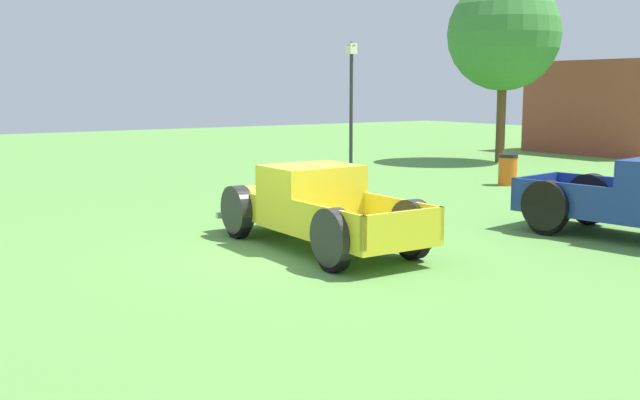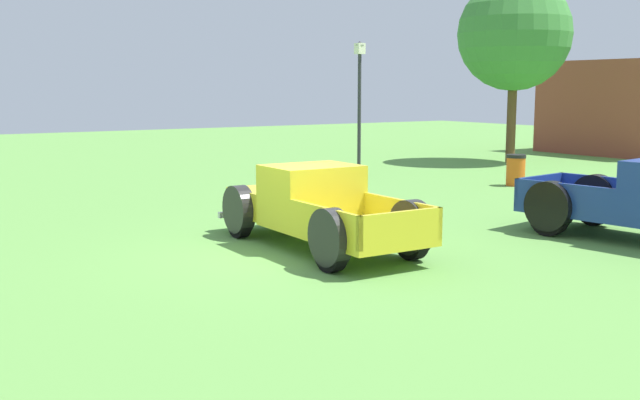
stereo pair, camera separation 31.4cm
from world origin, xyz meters
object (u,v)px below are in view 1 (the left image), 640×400
at_px(lamp_post_near, 351,105).
at_px(trash_can, 508,170).
at_px(oak_tree_east, 504,35).
at_px(pickup_truck_foreground, 309,207).

bearing_deg(lamp_post_near, trash_can, 23.78).
distance_m(trash_can, oak_tree_east, 8.60).
xyz_separation_m(pickup_truck_foreground, oak_tree_east, (-8.99, 15.13, 4.28)).
relative_size(lamp_post_near, oak_tree_east, 0.62).
xyz_separation_m(trash_can, oak_tree_east, (-5.09, 5.26, 4.52)).
distance_m(lamp_post_near, trash_can, 5.80).
bearing_deg(trash_can, oak_tree_east, 134.02).
xyz_separation_m(lamp_post_near, oak_tree_east, (-0.07, 7.48, 2.65)).
relative_size(trash_can, oak_tree_east, 0.13).
height_order(lamp_post_near, oak_tree_east, oak_tree_east).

